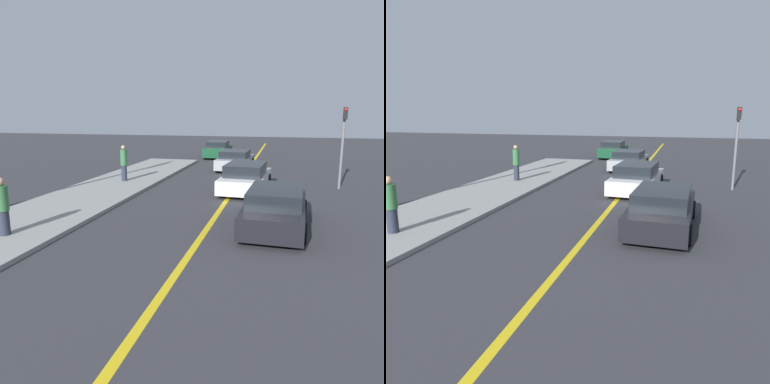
{
  "view_description": "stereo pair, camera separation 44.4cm",
  "coord_description": "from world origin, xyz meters",
  "views": [
    {
      "loc": [
        2.27,
        3.23,
        3.59
      ],
      "look_at": [
        -0.46,
        14.16,
        1.18
      ],
      "focal_mm": 35.0,
      "sensor_mm": 36.0,
      "label": 1
    },
    {
      "loc": [
        2.7,
        3.35,
        3.59
      ],
      "look_at": [
        -0.46,
        14.16,
        1.18
      ],
      "focal_mm": 35.0,
      "sensor_mm": 36.0,
      "label": 2
    }
  ],
  "objects": [
    {
      "name": "road_center_line",
      "position": [
        0.0,
        18.0,
        0.0
      ],
      "size": [
        0.2,
        60.0,
        0.01
      ],
      "color": "gold",
      "rests_on": "ground_plane"
    },
    {
      "name": "sidewalk_left",
      "position": [
        -5.79,
        15.02,
        0.07
      ],
      "size": [
        3.66,
        30.03,
        0.14
      ],
      "color": "gray",
      "rests_on": "ground_plane"
    },
    {
      "name": "car_near_right_lane",
      "position": [
        2.05,
        14.98,
        0.63
      ],
      "size": [
        2.09,
        4.66,
        1.3
      ],
      "rotation": [
        0.0,
        0.0,
        -0.04
      ],
      "color": "black",
      "rests_on": "ground_plane"
    },
    {
      "name": "car_ahead_center",
      "position": [
        0.56,
        20.39,
        0.63
      ],
      "size": [
        2.18,
        4.67,
        1.31
      ],
      "rotation": [
        0.0,
        0.0,
        -0.06
      ],
      "color": "silver",
      "rests_on": "ground_plane"
    },
    {
      "name": "car_far_distant",
      "position": [
        -0.78,
        26.82,
        0.61
      ],
      "size": [
        2.14,
        4.22,
        1.24
      ],
      "rotation": [
        0.0,
        0.0,
        -0.04
      ],
      "color": "#9E9EA3",
      "rests_on": "ground_plane"
    },
    {
      "name": "car_parked_left_lot",
      "position": [
        -3.01,
        33.14,
        0.64
      ],
      "size": [
        1.91,
        4.42,
        1.32
      ],
      "rotation": [
        0.0,
        0.0,
        0.01
      ],
      "color": "#144728",
      "rests_on": "ground_plane"
    },
    {
      "name": "pedestrian_near_curb",
      "position": [
        -5.44,
        11.89,
        0.97
      ],
      "size": [
        0.37,
        0.37,
        1.67
      ],
      "color": "#282D3D",
      "rests_on": "sidewalk_left"
    },
    {
      "name": "pedestrian_mid_group",
      "position": [
        -5.69,
        20.76,
        1.05
      ],
      "size": [
        0.33,
        0.33,
        1.81
      ],
      "color": "#282D3D",
      "rests_on": "sidewalk_left"
    },
    {
      "name": "traffic_light",
      "position": [
        4.85,
        21.9,
        2.36
      ],
      "size": [
        0.18,
        0.4,
        3.82
      ],
      "color": "slate",
      "rests_on": "ground_plane"
    }
  ]
}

